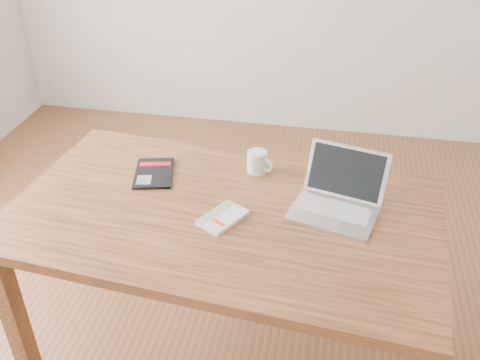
% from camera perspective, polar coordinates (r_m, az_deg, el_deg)
% --- Properties ---
extents(room, '(4.04, 4.04, 2.70)m').
position_cam_1_polar(room, '(1.83, -4.16, 15.90)').
color(room, brown).
rests_on(room, ground).
extents(desk, '(1.61, 1.02, 0.75)m').
position_cam_1_polar(desk, '(1.98, -1.76, -5.39)').
color(desk, brown).
rests_on(desk, ground).
extents(white_guidebook, '(0.18, 0.21, 0.02)m').
position_cam_1_polar(white_guidebook, '(1.88, -1.86, -4.02)').
color(white_guidebook, beige).
rests_on(white_guidebook, desk).
extents(black_guidebook, '(0.19, 0.25, 0.01)m').
position_cam_1_polar(black_guidebook, '(2.15, -9.19, 0.73)').
color(black_guidebook, black).
rests_on(black_guidebook, desk).
extents(laptop, '(0.35, 0.34, 0.20)m').
position_cam_1_polar(laptop, '(1.95, 10.39, -1.94)').
color(laptop, silver).
rests_on(laptop, desk).
extents(coffee_mug, '(0.11, 0.08, 0.09)m').
position_cam_1_polar(coffee_mug, '(2.13, 1.89, 1.99)').
color(coffee_mug, white).
rests_on(coffee_mug, desk).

